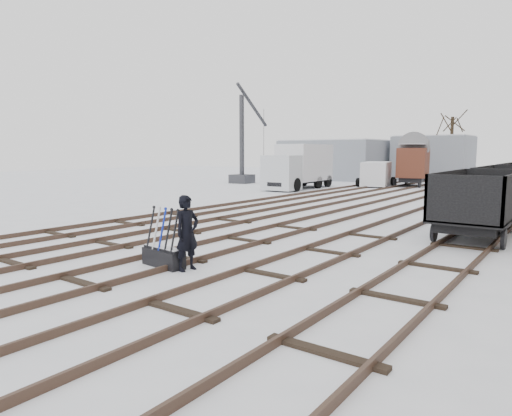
% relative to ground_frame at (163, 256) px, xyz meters
% --- Properties ---
extents(ground, '(120.00, 120.00, 0.00)m').
position_rel_ground_frame_xyz_m(ground, '(-0.33, 0.87, -0.28)').
color(ground, white).
rests_on(ground, ground).
extents(tracks, '(13.90, 52.00, 0.16)m').
position_rel_ground_frame_xyz_m(tracks, '(-0.33, 14.55, -0.21)').
color(tracks, black).
rests_on(tracks, ground).
extents(shed_left, '(10.00, 8.00, 4.10)m').
position_rel_ground_frame_xyz_m(shed_left, '(-13.33, 36.87, 1.76)').
color(shed_left, gray).
rests_on(shed_left, ground).
extents(shed_right, '(7.00, 6.00, 4.50)m').
position_rel_ground_frame_xyz_m(shed_right, '(-4.33, 40.87, 1.96)').
color(shed_right, gray).
rests_on(shed_right, ground).
extents(ground_frame, '(1.34, 0.57, 1.49)m').
position_rel_ground_frame_xyz_m(ground_frame, '(0.00, 0.00, 0.00)').
color(ground_frame, black).
rests_on(ground_frame, ground).
extents(worker, '(0.51, 0.72, 1.85)m').
position_rel_ground_frame_xyz_m(worker, '(0.75, 0.10, 0.64)').
color(worker, black).
rests_on(worker, ground).
extents(freight_wagon_a, '(2.18, 5.45, 2.23)m').
position_rel_ground_frame_xyz_m(freight_wagon_a, '(5.67, 9.10, 0.57)').
color(freight_wagon_a, black).
rests_on(freight_wagon_a, ground).
extents(freight_wagon_b, '(2.18, 5.45, 2.23)m').
position_rel_ground_frame_xyz_m(freight_wagon_b, '(5.67, 15.50, 0.57)').
color(freight_wagon_b, black).
rests_on(freight_wagon_b, ground).
extents(box_van_wagon, '(3.25, 4.97, 3.51)m').
position_rel_ground_frame_xyz_m(box_van_wagon, '(-3.31, 31.02, 1.76)').
color(box_van_wagon, black).
rests_on(box_van_wagon, ground).
extents(lorry, '(2.73, 7.72, 3.46)m').
position_rel_ground_frame_xyz_m(lorry, '(-9.67, 23.06, 1.50)').
color(lorry, black).
rests_on(lorry, ground).
extents(panel_van, '(3.03, 4.95, 2.03)m').
position_rel_ground_frame_xyz_m(panel_van, '(-5.76, 29.11, 0.77)').
color(panel_van, silver).
rests_on(panel_van, ground).
extents(crane, '(1.91, 5.28, 8.99)m').
position_rel_ground_frame_xyz_m(crane, '(-17.13, 25.59, 2.08)').
color(crane, '#333438').
rests_on(crane, ground).
extents(tree_far_left, '(0.30, 0.30, 6.19)m').
position_rel_ground_frame_xyz_m(tree_far_left, '(-2.23, 39.01, 2.81)').
color(tree_far_left, black).
rests_on(tree_far_left, ground).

